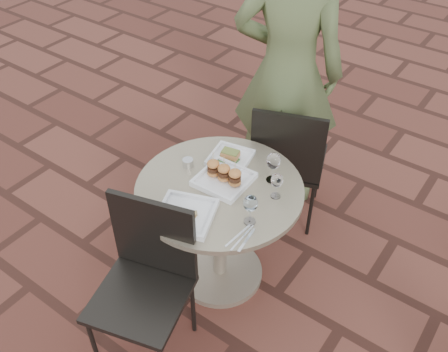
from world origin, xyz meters
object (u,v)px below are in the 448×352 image
Objects in this scene: cafe_table at (220,219)px; plate_salmon at (230,157)px; chair_far at (288,157)px; plate_tuna at (185,214)px; diner at (287,73)px; chair_near at (147,271)px; plate_sliders at (224,176)px.

plate_salmon is (-0.09, 0.22, 0.26)m from cafe_table.
chair_far is at bearing 84.36° from cafe_table.
plate_tuna is at bearing 65.52° from chair_far.
chair_near is at bearing 72.48° from diner.
plate_tuna is (0.04, 0.27, 0.20)m from chair_near.
cafe_table is 0.47× the size of diner.
diner reaches higher than cafe_table.
plate_sliders is (0.08, -0.17, 0.02)m from plate_salmon.
diner is 0.88m from plate_sliders.
plate_salmon is (-0.05, 0.77, 0.20)m from chair_near.
plate_salmon is at bearing 50.11° from chair_far.
plate_sliders is (0.04, 0.60, 0.22)m from chair_near.
plate_sliders is at bearing 77.35° from diner.
cafe_table is 0.65m from chair_far.
chair_near is at bearing -93.38° from plate_sliders.
diner reaches higher than plate_tuna.
plate_salmon is 0.19m from plate_sliders.
plate_salmon is at bearing 77.61° from chair_near.
chair_near is 2.63× the size of plate_tuna.
plate_tuna is at bearing -89.85° from plate_sliders.
chair_far and chair_near have the same top height.
diner is (-0.09, 1.45, 0.41)m from chair_near.
cafe_table is at bearing 69.95° from chair_near.
plate_salmon is at bearing 115.34° from plate_sliders.
plate_tuna is (0.00, -0.33, -0.02)m from plate_sliders.
plate_sliders reaches higher than plate_tuna.
cafe_table is 0.97× the size of chair_near.
plate_salmon is (0.05, -0.68, -0.21)m from diner.
plate_sliders is at bearing -64.66° from plate_salmon.
plate_salmon is at bearing 111.47° from cafe_table.
cafe_table is at bearing 64.07° from chair_far.
chair_near is 0.79m from plate_salmon.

